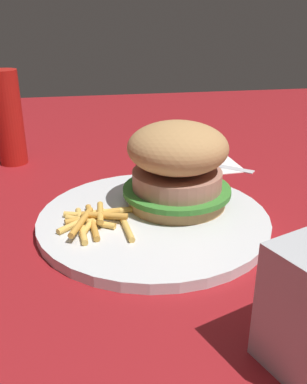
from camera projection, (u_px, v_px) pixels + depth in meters
The scene contains 7 objects.
ground_plane at pixel (145, 220), 0.52m from camera, with size 1.60×1.60×0.00m, color maroon.
plate at pixel (154, 220), 0.51m from camera, with size 0.27×0.27×0.01m, color silver.
sandwich at pixel (177, 164), 0.51m from camera, with size 0.13×0.13×0.10m.
fries_pile at pixel (96, 220), 0.48m from camera, with size 0.11×0.09×0.01m.
napkin at pixel (202, 163), 0.70m from camera, with size 0.11×0.11×0.00m, color white.
fork at pixel (201, 161), 0.70m from camera, with size 0.14×0.12×0.00m.
ketchup_bottle at pixel (9, 118), 0.68m from camera, with size 0.04×0.04×0.15m, color #B21914.
Camera 1 is at (-0.07, -0.46, 0.24)m, focal length 39.89 mm.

